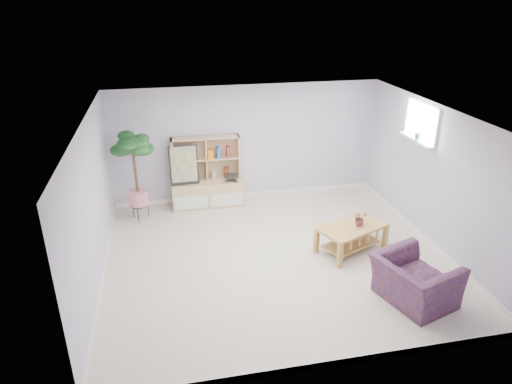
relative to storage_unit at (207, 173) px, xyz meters
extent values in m
cube|color=beige|center=(0.87, -2.24, -0.72)|extent=(5.50, 5.00, 0.01)
cube|color=white|center=(0.87, -2.24, 1.68)|extent=(5.50, 5.00, 0.01)
cube|color=silver|center=(0.87, 0.26, 0.48)|extent=(5.50, 0.01, 2.40)
cube|color=silver|center=(0.87, -4.74, 0.48)|extent=(5.50, 0.01, 2.40)
cube|color=silver|center=(-1.88, -2.24, 0.48)|extent=(0.01, 5.00, 2.40)
cube|color=silver|center=(3.62, -2.24, 0.48)|extent=(0.01, 5.00, 2.40)
cube|color=white|center=(3.54, -1.64, 0.96)|extent=(0.14, 1.00, 0.04)
imported|color=#1B511A|center=(2.31, -2.28, -0.12)|extent=(0.25, 0.22, 0.25)
imported|color=#151457|center=(2.51, -3.77, -0.34)|extent=(1.17, 1.26, 0.77)
imported|color=#154319|center=(3.54, -1.69, 1.11)|extent=(0.17, 0.15, 0.27)
camera|label=1|loc=(-0.76, -8.56, 3.35)|focal=32.00mm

